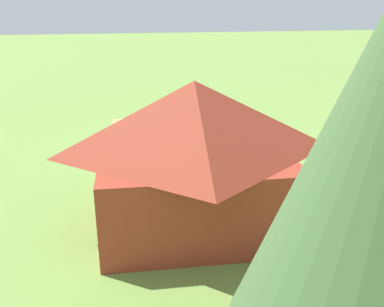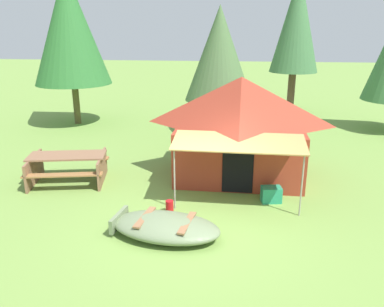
# 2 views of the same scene
# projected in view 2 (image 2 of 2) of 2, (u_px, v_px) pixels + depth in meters

# --- Properties ---
(ground_plane) EXTENTS (80.00, 80.00, 0.00)m
(ground_plane) POSITION_uv_depth(u_px,v_px,m) (199.00, 223.00, 8.30)
(ground_plane) COLOR olive
(beached_rowboat) EXTENTS (2.36, 1.53, 0.39)m
(beached_rowboat) POSITION_uv_depth(u_px,v_px,m) (165.00, 226.00, 7.73)
(beached_rowboat) COLOR #6C7D59
(beached_rowboat) RESTS_ON ground_plane
(canvas_cabin_tent) EXTENTS (3.65, 3.97, 2.73)m
(canvas_cabin_tent) POSITION_uv_depth(u_px,v_px,m) (240.00, 126.00, 10.57)
(canvas_cabin_tent) COLOR #9D3523
(canvas_cabin_tent) RESTS_ON ground_plane
(picnic_table) EXTENTS (2.23, 1.85, 0.76)m
(picnic_table) POSITION_uv_depth(u_px,v_px,m) (68.00, 165.00, 10.34)
(picnic_table) COLOR #875E44
(picnic_table) RESTS_ON ground_plane
(cooler_box) EXTENTS (0.50, 0.38, 0.37)m
(cooler_box) POSITION_uv_depth(u_px,v_px,m) (271.00, 194.00, 9.23)
(cooler_box) COLOR #26906A
(cooler_box) RESTS_ON ground_plane
(fuel_can) EXTENTS (0.24, 0.24, 0.28)m
(fuel_can) POSITION_uv_depth(u_px,v_px,m) (170.00, 207.00, 8.71)
(fuel_can) COLOR red
(fuel_can) RESTS_ON ground_plane
(pine_tree_back_left) EXTENTS (2.55, 2.55, 4.73)m
(pine_tree_back_left) POSITION_uv_depth(u_px,v_px,m) (219.00, 54.00, 14.37)
(pine_tree_back_left) COLOR brown
(pine_tree_back_left) RESTS_ON ground_plane
(pine_tree_back_right) EXTENTS (2.23, 2.23, 6.36)m
(pine_tree_back_right) POSITION_uv_depth(u_px,v_px,m) (297.00, 23.00, 17.67)
(pine_tree_back_right) COLOR brown
(pine_tree_back_right) RESTS_ON ground_plane
(pine_tree_far_center) EXTENTS (3.10, 3.10, 6.12)m
(pine_tree_far_center) POSITION_uv_depth(u_px,v_px,m) (69.00, 28.00, 15.55)
(pine_tree_far_center) COLOR brown
(pine_tree_far_center) RESTS_ON ground_plane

